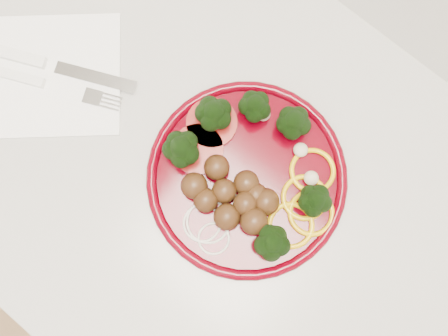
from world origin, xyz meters
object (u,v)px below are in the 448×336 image
Objects in this scene: knife at (41,62)px; fork at (32,80)px; plate at (248,175)px; napkin at (56,75)px.

knife reaches higher than fork.
knife is at bearing -169.49° from plate.
napkin is (-0.29, -0.06, -0.02)m from plate.
napkin is at bearing -22.66° from knife.
napkin is 0.99× the size of fork.
plate is 1.49× the size of fork.
plate is 0.32m from knife.
knife is at bearing -178.14° from napkin.
napkin is at bearing 33.31° from fork.
knife is at bearing 83.00° from fork.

